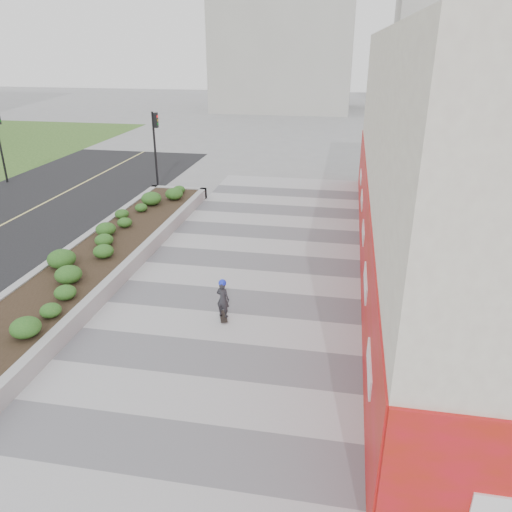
{
  "coord_description": "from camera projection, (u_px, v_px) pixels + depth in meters",
  "views": [
    {
      "loc": [
        3.18,
        -8.74,
        7.61
      ],
      "look_at": [
        0.45,
        6.19,
        1.1
      ],
      "focal_mm": 35.0,
      "sensor_mm": 36.0,
      "label": 1
    }
  ],
  "objects": [
    {
      "name": "ground",
      "position": [
        188.0,
        403.0,
        11.43
      ],
      "size": [
        160.0,
        160.0,
        0.0
      ],
      "primitive_type": "plane",
      "color": "gray",
      "rests_on": "ground"
    },
    {
      "name": "walkway",
      "position": [
        220.0,
        334.0,
        14.14
      ],
      "size": [
        8.0,
        36.0,
        0.01
      ],
      "primitive_type": "cube",
      "color": "#A8A8AD",
      "rests_on": "ground"
    },
    {
      "name": "building",
      "position": [
        461.0,
        160.0,
        16.83
      ],
      "size": [
        6.04,
        24.08,
        8.0
      ],
      "color": "beige",
      "rests_on": "ground"
    },
    {
      "name": "planter",
      "position": [
        102.0,
        253.0,
        18.5
      ],
      "size": [
        3.0,
        18.0,
        0.9
      ],
      "color": "#9E9EA0",
      "rests_on": "ground"
    },
    {
      "name": "traffic_signal_near",
      "position": [
        155.0,
        139.0,
        27.36
      ],
      "size": [
        0.33,
        0.28,
        4.2
      ],
      "color": "black",
      "rests_on": "ground"
    },
    {
      "name": "distant_bldg_north_l",
      "position": [
        285.0,
        20.0,
        58.05
      ],
      "size": [
        16.0,
        12.0,
        20.0
      ],
      "primitive_type": "cube",
      "color": "#ADAAA3",
      "rests_on": "ground"
    },
    {
      "name": "distant_bldg_north_r",
      "position": [
        460.0,
        2.0,
        58.47
      ],
      "size": [
        14.0,
        10.0,
        24.0
      ],
      "primitive_type": "cube",
      "color": "#ADAAA3",
      "rests_on": "ground"
    },
    {
      "name": "manhole_cover",
      "position": [
        237.0,
        336.0,
        14.06
      ],
      "size": [
        0.44,
        0.44,
        0.01
      ],
      "primitive_type": "cylinder",
      "color": "#595654",
      "rests_on": "ground"
    },
    {
      "name": "skateboarder",
      "position": [
        223.0,
        299.0,
        14.7
      ],
      "size": [
        0.48,
        0.75,
        1.29
      ],
      "rotation": [
        0.0,
        0.0,
        0.31
      ],
      "color": "beige",
      "rests_on": "ground"
    }
  ]
}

